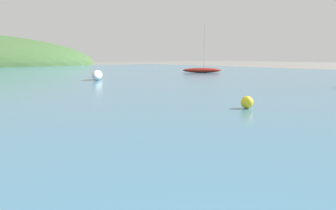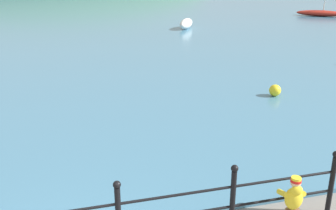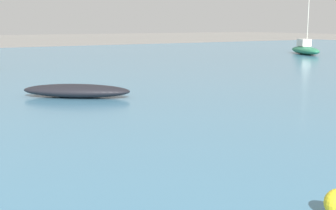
# 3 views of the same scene
# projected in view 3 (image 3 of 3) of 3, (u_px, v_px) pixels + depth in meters

# --- Properties ---
(boat_nearest_quay) EXTENTS (3.27, 3.64, 0.45)m
(boat_nearest_quay) POSITION_uv_depth(u_px,v_px,m) (76.00, 91.00, 16.06)
(boat_nearest_quay) COLOR black
(boat_nearest_quay) RESTS_ON water
(boat_twin_mast) EXTENTS (4.97, 3.40, 6.02)m
(boat_twin_mast) POSITION_uv_depth(u_px,v_px,m) (305.00, 49.00, 38.22)
(boat_twin_mast) COLOR #287551
(boat_twin_mast) RESTS_ON water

